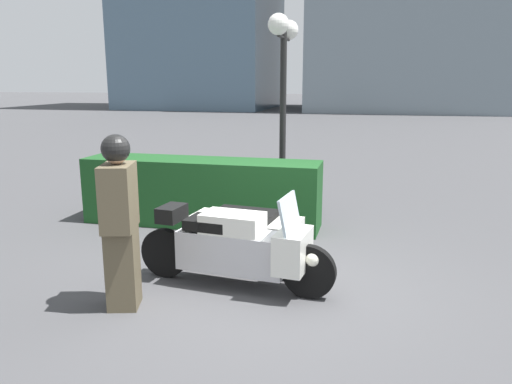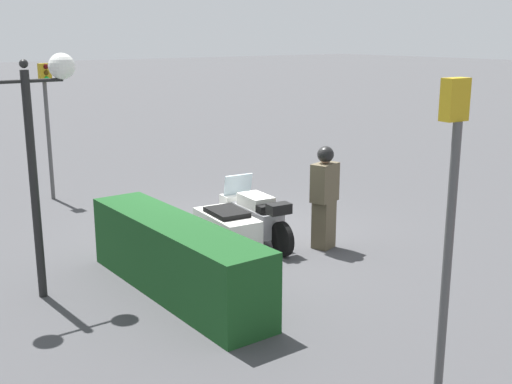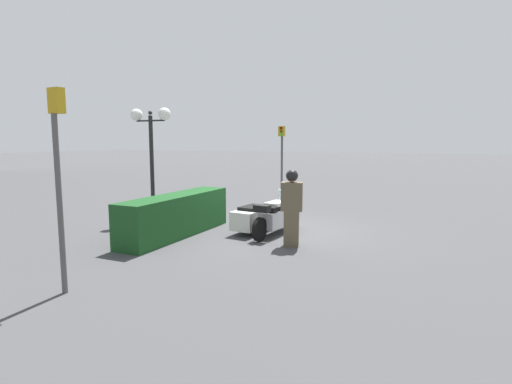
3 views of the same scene
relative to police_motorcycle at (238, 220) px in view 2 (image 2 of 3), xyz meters
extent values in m
plane|color=#424244|center=(0.30, -0.22, -0.45)|extent=(160.00, 160.00, 0.00)
cylinder|color=black|center=(0.82, -0.45, -0.15)|extent=(0.61, 0.17, 0.60)
cylinder|color=black|center=(-0.96, -0.25, -0.15)|extent=(0.61, 0.17, 0.60)
cylinder|color=black|center=(-0.17, 0.32, -0.22)|extent=(0.48, 0.15, 0.47)
cube|color=#B7B7BC|center=(-0.07, -0.35, -0.02)|extent=(1.30, 0.58, 0.45)
cube|color=silver|center=(-0.07, -0.35, 0.31)|extent=(0.73, 0.49, 0.24)
cube|color=black|center=(-0.36, -0.32, 0.29)|extent=(0.55, 0.47, 0.12)
cube|color=silver|center=(0.63, -0.43, 0.07)|extent=(0.38, 0.63, 0.44)
cube|color=silver|center=(0.59, -0.42, 0.49)|extent=(0.17, 0.58, 0.40)
sphere|color=white|center=(0.86, -0.45, 0.01)|extent=(0.18, 0.18, 0.18)
cube|color=silver|center=(-0.12, 0.32, -0.06)|extent=(1.49, 0.79, 0.50)
sphere|color=silver|center=(0.49, 0.25, -0.04)|extent=(0.47, 0.47, 0.47)
cube|color=black|center=(-0.12, 0.32, 0.23)|extent=(0.84, 0.63, 0.09)
cube|color=black|center=(-0.85, -0.26, 0.36)|extent=(0.28, 0.42, 0.18)
cube|color=brown|center=(-1.05, -1.12, -0.03)|extent=(0.39, 0.42, 0.85)
cube|color=brown|center=(-1.05, -1.12, 0.74)|extent=(0.43, 0.56, 0.68)
sphere|color=tan|center=(-1.05, -1.12, 1.19)|extent=(0.23, 0.23, 0.23)
sphere|color=black|center=(-1.05, -1.12, 1.23)|extent=(0.29, 0.29, 0.29)
cube|color=#19471E|center=(-1.30, 2.01, 0.09)|extent=(3.91, 0.83, 1.09)
cylinder|color=black|center=(-0.24, 3.63, 1.17)|extent=(0.12, 0.12, 3.24)
cylinder|color=black|center=(-0.24, 3.63, 2.64)|extent=(0.05, 1.03, 0.05)
sphere|color=white|center=(-0.24, 3.12, 2.82)|extent=(0.36, 0.36, 0.36)
sphere|color=black|center=(-0.24, 3.63, 2.87)|extent=(0.12, 0.12, 0.12)
cylinder|color=#4C4C4C|center=(5.24, 1.55, 0.89)|extent=(0.09, 0.09, 2.68)
cube|color=#B79319|center=(5.18, 1.54, 2.43)|extent=(0.17, 0.27, 0.40)
sphere|color=#410707|center=(5.11, 1.53, 2.56)|extent=(0.11, 0.11, 0.11)
sphere|color=#462D06|center=(5.11, 1.53, 2.43)|extent=(0.11, 0.11, 0.11)
sphere|color=green|center=(5.11, 1.53, 2.30)|extent=(0.11, 0.11, 0.11)
cylinder|color=#4C4C4C|center=(-5.43, 1.28, 1.00)|extent=(0.09, 0.09, 2.92)
cube|color=#B79319|center=(-5.37, 1.27, 2.66)|extent=(0.16, 0.27, 0.40)
sphere|color=#410707|center=(-5.30, 1.27, 2.79)|extent=(0.11, 0.11, 0.11)
sphere|color=orange|center=(-5.30, 1.27, 2.66)|extent=(0.11, 0.11, 0.11)
sphere|color=#07350F|center=(-5.30, 1.27, 2.53)|extent=(0.11, 0.11, 0.11)
camera|label=1|loc=(1.46, -5.58, 1.90)|focal=35.00mm
camera|label=2|loc=(-9.08, 6.32, 3.26)|focal=45.00mm
camera|label=3|loc=(-9.86, -4.23, 2.04)|focal=28.00mm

